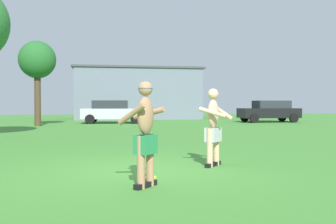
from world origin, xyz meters
TOP-DOWN VIEW (x-y plane):
  - ground_plane at (0.00, 0.00)m, footprint 80.00×80.00m
  - player_with_cap at (0.01, -1.49)m, footprint 0.81×0.79m
  - player_in_gray at (1.71, 0.29)m, footprint 0.82×0.76m
  - frisbee at (0.18, -0.75)m, footprint 0.25×0.25m
  - car_black_mid_lot at (11.39, 18.13)m, footprint 4.31×2.03m
  - car_silver_far_end at (0.01, 18.60)m, footprint 4.45×2.34m
  - outbuilding_behind_lot at (2.40, 26.20)m, footprint 11.19×5.95m
  - tree_right_field at (-4.55, 16.06)m, footprint 2.20×2.20m

SIDE VIEW (x-z plane):
  - ground_plane at x=0.00m, z-range 0.00..0.00m
  - frisbee at x=0.18m, z-range 0.00..0.03m
  - car_black_mid_lot at x=11.39m, z-range 0.03..1.61m
  - car_silver_far_end at x=0.01m, z-range 0.03..1.61m
  - player_in_gray at x=1.71m, z-range 0.05..1.75m
  - player_with_cap at x=0.01m, z-range 0.09..1.84m
  - outbuilding_behind_lot at x=2.40m, z-range 0.01..4.51m
  - tree_right_field at x=-4.55m, z-range 1.35..6.50m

